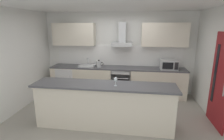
{
  "coord_description": "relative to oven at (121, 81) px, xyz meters",
  "views": [
    {
      "loc": [
        0.62,
        -3.94,
        2.16
      ],
      "look_at": [
        -0.02,
        0.44,
        1.05
      ],
      "focal_mm": 28.06,
      "sensor_mm": 36.0,
      "label": 1
    }
  ],
  "objects": [
    {
      "name": "ground",
      "position": [
        -0.15,
        -1.38,
        -0.47
      ],
      "size": [
        5.81,
        4.46,
        0.02
      ],
      "primitive_type": "cube",
      "color": "gray"
    },
    {
      "name": "ceiling",
      "position": [
        -0.15,
        -1.38,
        2.15
      ],
      "size": [
        5.81,
        4.46,
        0.02
      ],
      "primitive_type": "cube",
      "color": "white"
    },
    {
      "name": "wall_back",
      "position": [
        -0.15,
        0.41,
        0.84
      ],
      "size": [
        5.81,
        0.12,
        2.6
      ],
      "primitive_type": "cube",
      "color": "white",
      "rests_on": "ground"
    },
    {
      "name": "wall_left",
      "position": [
        -2.61,
        -1.38,
        0.84
      ],
      "size": [
        0.12,
        4.46,
        2.6
      ],
      "primitive_type": "cube",
      "color": "white",
      "rests_on": "ground"
    },
    {
      "name": "wall_right",
      "position": [
        2.31,
        -1.38,
        0.84
      ],
      "size": [
        0.12,
        4.46,
        2.6
      ],
      "primitive_type": "cube",
      "color": "white",
      "rests_on": "ground"
    },
    {
      "name": "backsplash_tile",
      "position": [
        -0.15,
        0.33,
        0.77
      ],
      "size": [
        4.09,
        0.02,
        0.66
      ],
      "primitive_type": "cube",
      "color": "white"
    },
    {
      "name": "counter_back",
      "position": [
        -0.15,
        0.03,
        -0.01
      ],
      "size": [
        4.23,
        0.6,
        0.9
      ],
      "color": "beige",
      "rests_on": "ground"
    },
    {
      "name": "counter_island",
      "position": [
        -0.2,
        -1.91,
        0.04
      ],
      "size": [
        3.01,
        0.64,
        0.98
      ],
      "color": "beige",
      "rests_on": "ground"
    },
    {
      "name": "upper_cabinets",
      "position": [
        -0.15,
        0.18,
        1.45
      ],
      "size": [
        4.17,
        0.32,
        0.7
      ],
      "color": "beige"
    },
    {
      "name": "side_door",
      "position": [
        2.24,
        -1.49,
        0.57
      ],
      "size": [
        0.08,
        0.85,
        2.05
      ],
      "color": "maroon",
      "rests_on": "ground"
    },
    {
      "name": "oven",
      "position": [
        0.0,
        0.0,
        0.0
      ],
      "size": [
        0.6,
        0.62,
        0.8
      ],
      "color": "slate",
      "rests_on": "ground"
    },
    {
      "name": "refrigerator",
      "position": [
        -1.81,
        -0.0,
        -0.03
      ],
      "size": [
        0.58,
        0.6,
        0.85
      ],
      "color": "white",
      "rests_on": "ground"
    },
    {
      "name": "microwave",
      "position": [
        1.42,
        -0.03,
        0.59
      ],
      "size": [
        0.5,
        0.38,
        0.3
      ],
      "color": "#B7BABC",
      "rests_on": "counter_back"
    },
    {
      "name": "sink",
      "position": [
        -1.11,
        0.01,
        0.47
      ],
      "size": [
        0.5,
        0.4,
        0.26
      ],
      "color": "silver",
      "rests_on": "counter_back"
    },
    {
      "name": "kettle",
      "position": [
        -0.71,
        -0.03,
        0.55
      ],
      "size": [
        0.29,
        0.15,
        0.24
      ],
      "color": "#B7BABC",
      "rests_on": "counter_back"
    },
    {
      "name": "range_hood",
      "position": [
        0.0,
        0.13,
        1.33
      ],
      "size": [
        0.62,
        0.45,
        0.72
      ],
      "color": "#B7BABC"
    },
    {
      "name": "wine_glass",
      "position": [
        0.06,
        -1.96,
        0.64
      ],
      "size": [
        0.08,
        0.08,
        0.18
      ],
      "color": "silver",
      "rests_on": "counter_island"
    }
  ]
}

